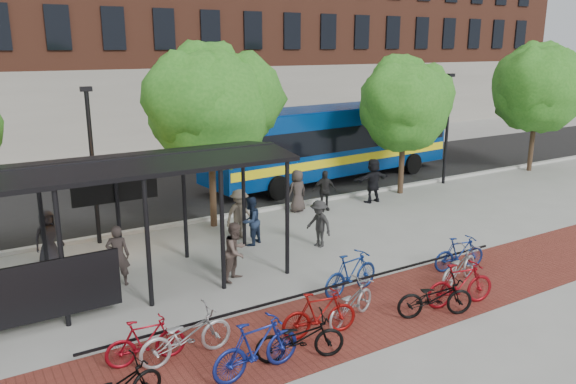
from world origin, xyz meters
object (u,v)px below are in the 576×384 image
bike_11 (459,253)px  bike_3 (257,347)px  bike_10 (459,267)px  pedestrian_0 (48,238)px  bus_shelter (83,185)px  tree_d (539,84)px  bike_5 (319,314)px  tree_c (406,101)px  pedestrian_3 (240,214)px  bike_9 (460,284)px  pedestrian_9 (319,224)px  bike_8 (435,297)px  pedestrian_6 (297,191)px  lamp_post_right (447,126)px  pedestrian_2 (251,221)px  pedestrian_4 (324,190)px  bike_7 (351,273)px  bike_1 (146,341)px  pedestrian_8 (236,251)px  pedestrian_5 (373,180)px  pedestrian_1 (118,255)px  bike_6 (351,302)px  bike_4 (300,338)px  bus (332,139)px  bike_2 (186,335)px  lamp_post_left (92,162)px  tree_b (212,102)px

bike_11 → bike_3: bearing=113.0°
bike_10 → pedestrian_0: (-9.32, 7.30, 0.34)m
bus_shelter → tree_d: (23.23, 3.83, 1.47)m
bike_5 → tree_c: bearing=-39.4°
bike_3 → pedestrian_3: (3.38, 7.49, 0.26)m
bike_9 → pedestrian_9: size_ratio=1.23×
bike_8 → pedestrian_6: (1.91, 9.23, 0.33)m
lamp_post_right → pedestrian_2: bearing=-166.8°
pedestrian_4 → bike_7: bearing=-100.4°
bus_shelter → tree_d: bearing=9.4°
bike_1 → bike_11: bearing=-83.5°
tree_c → pedestrian_3: size_ratio=3.46×
pedestrian_8 → bike_8: bearing=-87.1°
bike_3 → pedestrian_8: bearing=-25.8°
pedestrian_9 → pedestrian_3: bearing=-149.7°
bike_3 → pedestrian_5: size_ratio=1.07×
bike_3 → pedestrian_1: (-1.16, 5.77, 0.26)m
bike_9 → pedestrian_2: 7.12m
pedestrian_2 → bike_9: bearing=81.3°
bike_1 → bike_6: bike_1 is taller
bike_4 → pedestrian_9: pedestrian_9 is taller
bus → pedestrian_3: bearing=-150.0°
bike_5 → pedestrian_1: (-3.08, 5.15, 0.31)m
pedestrian_1 → bike_4: bearing=134.5°
pedestrian_1 → pedestrian_5: 11.71m
bike_6 → bike_9: bike_9 is taller
tree_d → bike_10: bearing=-150.2°
tree_d → bike_4: bearing=-155.4°
bike_2 → pedestrian_0: size_ratio=1.21×
bus_shelter → pedestrian_2: 5.94m
lamp_post_left → pedestrian_6: bearing=-2.6°
pedestrian_2 → pedestrian_8: size_ratio=0.97×
bike_7 → bike_9: bearing=-145.0°
bike_1 → pedestrian_0: size_ratio=0.97×
bus_shelter → lamp_post_right: bearing=13.4°
tree_b → bike_2: (-4.25, -8.00, -3.92)m
bike_7 → bike_6: bearing=134.0°
bike_10 → pedestrian_9: 4.73m
tree_b → bike_1: (-5.02, -7.72, -3.96)m
bike_5 → bike_8: size_ratio=0.94×
tree_d → pedestrian_6: bearing=-179.6°
bike_10 → pedestrian_3: (-3.42, 6.51, 0.35)m
lamp_post_right → pedestrian_3: bearing=-170.3°
bus_shelter → pedestrian_8: 4.39m
bus_shelter → pedestrian_1: bus_shelter is taller
pedestrian_3 → pedestrian_9: (1.83, -2.06, -0.08)m
bike_8 → pedestrian_4: pedestrian_4 is taller
bus_shelter → lamp_post_left: (1.13, 4.08, -0.25)m
tree_c → bike_11: (-4.68, -7.59, -3.54)m
tree_d → pedestrian_2: size_ratio=4.05×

